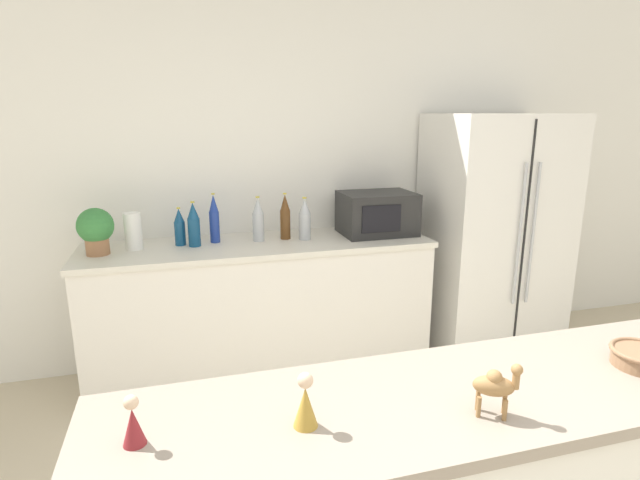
% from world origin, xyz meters
% --- Properties ---
extents(wall_back, '(8.00, 0.06, 2.55)m').
position_xyz_m(wall_back, '(0.00, 2.73, 1.27)').
color(wall_back, white).
rests_on(wall_back, ground_plane).
extents(back_counter, '(2.17, 0.63, 0.90)m').
position_xyz_m(back_counter, '(-0.28, 2.40, 0.45)').
color(back_counter, silver).
rests_on(back_counter, ground_plane).
extents(refrigerator, '(0.90, 0.69, 1.69)m').
position_xyz_m(refrigerator, '(1.38, 2.35, 0.84)').
color(refrigerator, silver).
rests_on(refrigerator, ground_plane).
extents(potted_plant, '(0.20, 0.20, 0.27)m').
position_xyz_m(potted_plant, '(-1.22, 2.37, 1.05)').
color(potted_plant, '#9E6B47').
rests_on(potted_plant, back_counter).
extents(paper_towel_roll, '(0.10, 0.10, 0.22)m').
position_xyz_m(paper_towel_roll, '(-1.03, 2.44, 1.01)').
color(paper_towel_roll, white).
rests_on(paper_towel_roll, back_counter).
extents(microwave, '(0.48, 0.37, 0.28)m').
position_xyz_m(microwave, '(0.52, 2.42, 1.04)').
color(microwave, black).
rests_on(microwave, back_counter).
extents(back_bottle_0, '(0.07, 0.07, 0.28)m').
position_xyz_m(back_bottle_0, '(-0.68, 2.41, 1.03)').
color(back_bottle_0, navy).
rests_on(back_bottle_0, back_counter).
extents(back_bottle_1, '(0.07, 0.07, 0.30)m').
position_xyz_m(back_bottle_1, '(-0.10, 2.44, 1.04)').
color(back_bottle_1, brown).
rests_on(back_bottle_1, back_counter).
extents(back_bottle_2, '(0.07, 0.07, 0.29)m').
position_xyz_m(back_bottle_2, '(-0.28, 2.44, 1.03)').
color(back_bottle_2, '#B2B7BC').
rests_on(back_bottle_2, back_counter).
extents(back_bottle_3, '(0.08, 0.08, 0.27)m').
position_xyz_m(back_bottle_3, '(0.01, 2.40, 1.03)').
color(back_bottle_3, '#B2B7BC').
rests_on(back_bottle_3, back_counter).
extents(back_bottle_4, '(0.06, 0.06, 0.31)m').
position_xyz_m(back_bottle_4, '(-0.55, 2.48, 1.05)').
color(back_bottle_4, navy).
rests_on(back_bottle_4, back_counter).
extents(back_bottle_5, '(0.07, 0.07, 0.24)m').
position_xyz_m(back_bottle_5, '(-0.76, 2.46, 1.01)').
color(back_bottle_5, navy).
rests_on(back_bottle_5, back_counter).
extents(camel_figurine, '(0.12, 0.10, 0.15)m').
position_xyz_m(camel_figurine, '(-0.01, 0.33, 1.02)').
color(camel_figurine, olive).
rests_on(camel_figurine, bar_counter).
extents(wise_man_figurine_blue, '(0.05, 0.05, 0.13)m').
position_xyz_m(wise_man_figurine_blue, '(-0.89, 0.46, 0.99)').
color(wise_man_figurine_blue, maroon).
rests_on(wise_man_figurine_blue, bar_counter).
extents(wise_man_figurine_crimson, '(0.06, 0.06, 0.14)m').
position_xyz_m(wise_man_figurine_crimson, '(-0.49, 0.41, 0.99)').
color(wise_man_figurine_crimson, '#B28933').
rests_on(wise_man_figurine_crimson, bar_counter).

